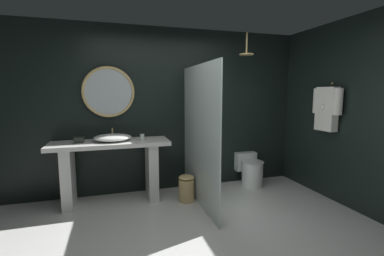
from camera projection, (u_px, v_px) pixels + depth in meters
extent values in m
plane|color=silver|center=(200.00, 251.00, 2.70)|extent=(5.76, 5.76, 0.00)
cube|color=black|center=(163.00, 110.00, 4.33)|extent=(4.80, 0.10, 2.60)
cube|color=black|center=(336.00, 112.00, 3.92)|extent=(0.10, 2.47, 2.60)
cube|color=silver|center=(111.00, 143.00, 3.82)|extent=(1.66, 0.56, 0.06)
cube|color=silver|center=(68.00, 177.00, 3.71)|extent=(0.14, 0.48, 0.84)
cube|color=silver|center=(152.00, 170.00, 4.04)|extent=(0.14, 0.48, 0.84)
ellipsoid|color=white|center=(113.00, 138.00, 3.83)|extent=(0.53, 0.44, 0.10)
cylinder|color=tan|center=(112.00, 133.00, 4.02)|extent=(0.02, 0.02, 0.17)
cylinder|color=tan|center=(112.00, 129.00, 3.94)|extent=(0.02, 0.14, 0.02)
cylinder|color=silver|center=(142.00, 137.00, 3.90)|extent=(0.06, 0.06, 0.09)
cube|color=#282D28|center=(79.00, 140.00, 3.72)|extent=(0.12, 0.13, 0.08)
torus|color=tan|center=(108.00, 92.00, 3.97)|extent=(0.76, 0.04, 0.76)
cylinder|color=#B2BCC1|center=(109.00, 92.00, 3.98)|extent=(0.69, 0.01, 0.69)
cube|color=silver|center=(200.00, 136.00, 3.71)|extent=(0.02, 1.51, 1.97)
cylinder|color=tan|center=(247.00, 43.00, 4.10)|extent=(0.02, 0.02, 0.32)
cylinder|color=tan|center=(246.00, 54.00, 4.12)|extent=(0.22, 0.22, 0.02)
sphere|color=tan|center=(332.00, 83.00, 3.87)|extent=(0.04, 0.04, 0.04)
cube|color=silver|center=(327.00, 109.00, 3.90)|extent=(0.12, 0.33, 0.64)
cylinder|color=silver|center=(338.00, 102.00, 3.70)|extent=(0.13, 0.13, 0.37)
cylinder|color=silver|center=(318.00, 101.00, 4.07)|extent=(0.13, 0.13, 0.37)
sphere|color=silver|center=(323.00, 107.00, 3.87)|extent=(0.07, 0.07, 0.07)
cylinder|color=white|center=(252.00, 174.00, 4.54)|extent=(0.35, 0.35, 0.42)
ellipsoid|color=white|center=(253.00, 161.00, 4.52)|extent=(0.37, 0.41, 0.02)
cube|color=white|center=(245.00, 161.00, 4.77)|extent=(0.38, 0.17, 0.32)
cylinder|color=tan|center=(186.00, 190.00, 3.93)|extent=(0.23, 0.23, 0.33)
ellipsoid|color=tan|center=(186.00, 177.00, 3.90)|extent=(0.23, 0.23, 0.07)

